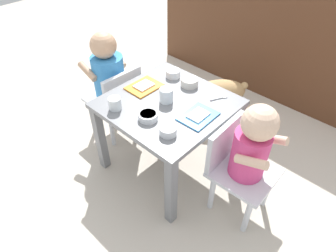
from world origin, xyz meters
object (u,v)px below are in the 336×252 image
seated_child_left (110,77)px  dog (215,93)px  food_tray_right (198,116)px  veggie_bowl_far (168,130)px  water_cup_right (115,104)px  cereal_bowl_left_side (190,82)px  spoon_by_left_tray (221,98)px  food_tray_left (144,86)px  dining_table (168,114)px  water_cup_left (167,95)px  seated_child_right (249,149)px  cereal_bowl_right_side (173,73)px  veggie_bowl_near (148,116)px

seated_child_left → dog: 0.71m
seated_child_left → dog: size_ratio=1.61×
food_tray_right → veggie_bowl_far: 0.19m
water_cup_right → cereal_bowl_left_side: water_cup_right is taller
veggie_bowl_far → spoon_by_left_tray: size_ratio=0.82×
food_tray_left → spoon_by_left_tray: food_tray_left is taller
veggie_bowl_far → dining_table: bearing=133.2°
dog → water_cup_left: water_cup_left is taller
water_cup_right → dining_table: bearing=55.0°
seated_child_left → food_tray_right: seated_child_left is taller
seated_child_right → water_cup_left: bearing=-176.8°
food_tray_right → cereal_bowl_right_side: (-0.33, 0.19, 0.02)m
cereal_bowl_left_side → water_cup_right: bearing=-107.8°
food_tray_right → cereal_bowl_right_side: bearing=150.5°
seated_child_right → cereal_bowl_left_side: (-0.48, 0.16, 0.07)m
veggie_bowl_near → seated_child_right: bearing=23.7°
seated_child_left → food_tray_left: bearing=5.1°
seated_child_right → water_cup_left: (-0.47, -0.03, 0.08)m
seated_child_left → food_tray_right: 0.65m
seated_child_right → water_cup_right: bearing=-158.0°
food_tray_left → water_cup_right: bearing=-81.0°
water_cup_right → seated_child_left: bearing=146.9°
dog → water_cup_left: bearing=-83.5°
food_tray_left → spoon_by_left_tray: 0.41m
food_tray_left → food_tray_right: bearing=0.0°
dining_table → dog: dining_table is taller
dining_table → water_cup_right: (-0.15, -0.22, 0.10)m
dog → food_tray_left: food_tray_left is taller
seated_child_right → cereal_bowl_right_side: seated_child_right is taller
seated_child_right → veggie_bowl_far: bearing=-145.2°
food_tray_right → water_cup_right: 0.41m
seated_child_left → veggie_bowl_near: (0.48, -0.15, 0.05)m
seated_child_right → seated_child_left: bearing=-177.2°
food_tray_right → spoon_by_left_tray: size_ratio=1.93×
dog → cereal_bowl_left_side: size_ratio=4.52×
food_tray_left → food_tray_right: (0.37, 0.00, 0.00)m
food_tray_right → cereal_bowl_right_side: cereal_bowl_right_side is taller
dog → veggie_bowl_near: veggie_bowl_near is taller
food_tray_left → spoon_by_left_tray: size_ratio=1.88×
spoon_by_left_tray → water_cup_right: bearing=-127.8°
cereal_bowl_right_side → veggie_bowl_far: 0.48m
water_cup_right → cereal_bowl_left_side: 0.43m
dining_table → seated_child_left: size_ratio=0.86×
veggie_bowl_near → veggie_bowl_far: bearing=-5.5°
food_tray_right → veggie_bowl_far: (-0.02, -0.18, 0.01)m
water_cup_right → spoon_by_left_tray: bearing=52.2°
veggie_bowl_far → water_cup_right: bearing=-172.5°
food_tray_right → veggie_bowl_near: (-0.16, -0.17, 0.01)m
dog → food_tray_right: bearing=-64.1°
food_tray_right → spoon_by_left_tray: (-0.01, 0.20, -0.00)m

